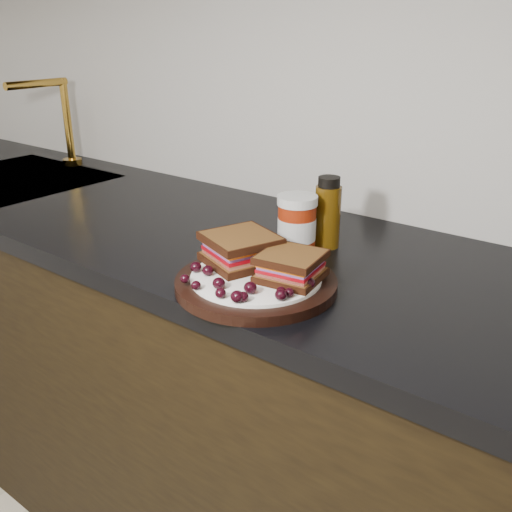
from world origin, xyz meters
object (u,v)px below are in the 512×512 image
(plate, at_px, (256,283))
(oil_bottle, at_px, (328,212))
(condiment_jar, at_px, (297,224))
(sandwich_left, at_px, (241,249))

(plate, height_order, oil_bottle, oil_bottle)
(condiment_jar, xyz_separation_m, oil_bottle, (0.03, 0.06, 0.01))
(condiment_jar, bearing_deg, oil_bottle, 64.58)
(sandwich_left, height_order, condiment_jar, condiment_jar)
(plate, distance_m, condiment_jar, 0.19)
(oil_bottle, bearing_deg, plate, -88.21)
(plate, relative_size, condiment_jar, 2.40)
(plate, distance_m, oil_bottle, 0.26)
(plate, bearing_deg, oil_bottle, 91.79)
(sandwich_left, height_order, oil_bottle, oil_bottle)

